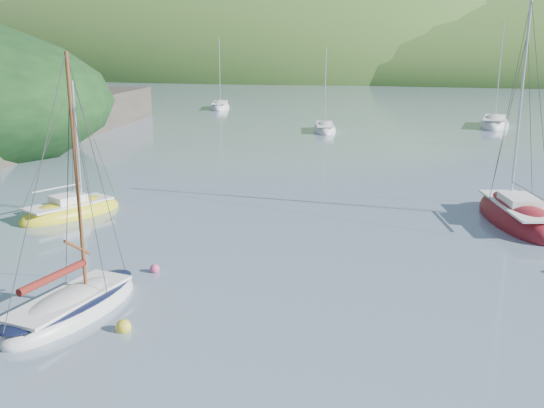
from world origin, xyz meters
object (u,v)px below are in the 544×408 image
(distant_sloop_c, at_px, (220,107))
(distant_sloop_b, at_px, (494,125))
(sloop_red, at_px, (516,218))
(sailboat_yellow, at_px, (71,212))
(distant_sloop_a, at_px, (325,130))
(daysailer_white, at_px, (72,307))

(distant_sloop_c, bearing_deg, distant_sloop_b, -31.88)
(sloop_red, height_order, distant_sloop_c, sloop_red)
(distant_sloop_b, xyz_separation_m, distant_sloop_c, (-35.01, 8.96, -0.02))
(sailboat_yellow, xyz_separation_m, distant_sloop_a, (5.81, 34.34, -0.01))
(daysailer_white, distance_m, distant_sloop_c, 65.29)
(distant_sloop_b, distance_m, distant_sloop_c, 36.14)
(distant_sloop_b, bearing_deg, daysailer_white, -101.49)
(distant_sloop_a, bearing_deg, distant_sloop_b, 13.92)
(sailboat_yellow, xyz_separation_m, distant_sloop_b, (22.35, 43.23, 0.02))
(distant_sloop_a, height_order, distant_sloop_b, distant_sloop_b)
(sloop_red, bearing_deg, distant_sloop_c, 109.96)
(distant_sloop_b, bearing_deg, sloop_red, -86.49)
(distant_sloop_c, bearing_deg, daysailer_white, -89.96)
(distant_sloop_b, bearing_deg, distant_sloop_c, 170.18)
(daysailer_white, xyz_separation_m, distant_sloop_b, (15.31, 53.28, -0.01))
(daysailer_white, xyz_separation_m, distant_sloop_a, (-1.24, 44.39, -0.05))
(distant_sloop_b, bearing_deg, distant_sloop_a, -147.20)
(sloop_red, bearing_deg, sailboat_yellow, 177.65)
(sloop_red, relative_size, sailboat_yellow, 1.55)
(distant_sloop_b, relative_size, distant_sloop_c, 1.15)
(sailboat_yellow, bearing_deg, sloop_red, 37.26)
(sloop_red, bearing_deg, daysailer_white, -149.75)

